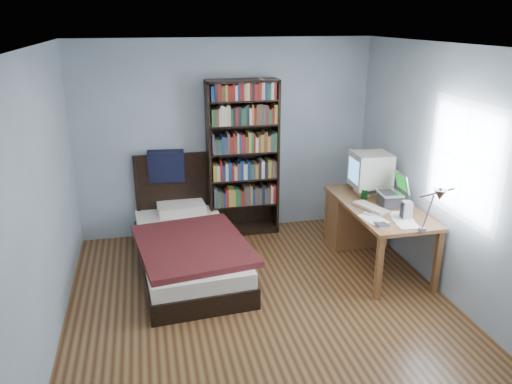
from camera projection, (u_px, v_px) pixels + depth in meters
room at (268, 191)px, 4.49m from camera, size 4.20×4.24×2.50m
desk at (361, 216)px, 6.12m from camera, size 0.75×1.56×0.73m
crt_monitor at (370, 170)px, 5.91m from camera, size 0.45×0.42×0.50m
laptop at (391, 196)px, 5.57m from camera, size 0.31×0.32×0.37m
desk_lamp at (437, 199)px, 4.41m from camera, size 0.23×0.51×0.60m
keyboard at (371, 207)px, 5.50m from camera, size 0.31×0.47×0.04m
speaker at (407, 210)px, 5.20m from camera, size 0.10×0.10×0.19m
soda_can at (364, 194)px, 5.78m from camera, size 0.06×0.06×0.12m
mouse at (367, 195)px, 5.88m from camera, size 0.07×0.12×0.04m
phone_silver at (368, 214)px, 5.33m from camera, size 0.09×0.11×0.02m
phone_grey at (377, 223)px, 5.09m from camera, size 0.04×0.08×0.02m
external_drive at (382, 225)px, 5.03m from camera, size 0.11×0.11×0.02m
bookshelf at (243, 159)px, 6.39m from camera, size 0.91×0.30×2.01m
bed at (188, 245)px, 5.72m from camera, size 1.30×2.19×1.16m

